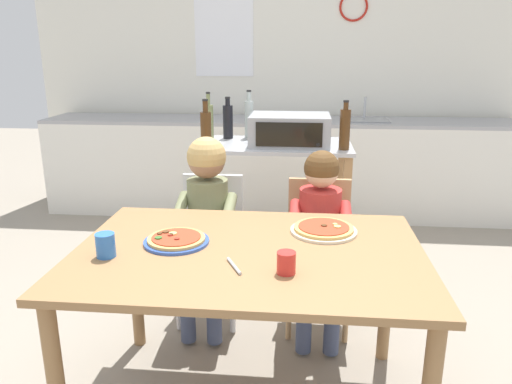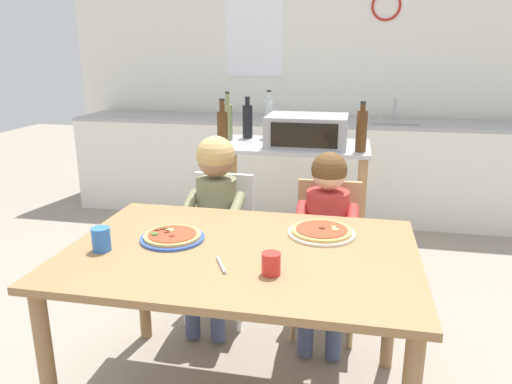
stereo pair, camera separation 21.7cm
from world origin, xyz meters
name	(u,v)px [view 2 (the right image)]	position (x,y,z in m)	size (l,w,h in m)	color
ground_plane	(283,281)	(0.00, 1.21, 0.00)	(12.13, 12.13, 0.00)	gray
back_wall_tiled	(314,66)	(0.00, 3.09, 1.35)	(4.84, 0.14, 2.70)	white
kitchen_counter	(307,167)	(0.00, 2.68, 0.44)	(4.36, 0.60, 1.09)	silver
kitchen_island_cart	(291,188)	(0.02, 1.40, 0.60)	(1.01, 0.57, 0.90)	#B7BABF
toaster_oven	(307,130)	(0.12, 1.37, 1.00)	(0.51, 0.39, 0.20)	#999BA0
bottle_slim_sauce	(222,127)	(-0.41, 1.23, 1.03)	(0.07, 0.07, 0.30)	#4C2D14
bottle_squat_spirits	(228,121)	(-0.43, 1.46, 1.03)	(0.06, 0.06, 0.33)	olive
bottle_brown_beer	(248,120)	(-0.32, 1.58, 1.03)	(0.07, 0.07, 0.29)	black
bottle_tall_green_wine	(362,130)	(0.46, 1.24, 1.03)	(0.07, 0.07, 0.30)	#4C2D14
bottle_clear_vinegar	(269,118)	(-0.18, 1.61, 1.04)	(0.06, 0.06, 0.33)	#ADB7B2
dining_table	(241,270)	(0.00, 0.00, 0.65)	(1.38, 0.95, 0.74)	olive
dining_chair_left	(221,235)	(-0.30, 0.77, 0.48)	(0.36, 0.36, 0.81)	silver
dining_chair_right	(326,246)	(0.30, 0.73, 0.48)	(0.36, 0.36, 0.81)	tan
child_in_olive_shirt	(214,206)	(-0.30, 0.65, 0.69)	(0.32, 0.42, 1.04)	#424C6B
child_in_red_shirt	(326,226)	(0.30, 0.61, 0.64)	(0.32, 0.42, 0.99)	#424C6B
pizza_plate_blue_rimmed	(172,237)	(-0.30, 0.04, 0.75)	(0.27, 0.27, 0.03)	#3356B7
pizza_plate_cream	(322,232)	(0.30, 0.22, 0.75)	(0.29, 0.29, 0.03)	beige
drinking_cup_red	(271,264)	(0.16, -0.20, 0.78)	(0.07, 0.07, 0.08)	red
drinking_cup_blue	(101,239)	(-0.54, -0.12, 0.79)	(0.07, 0.07, 0.09)	blue
serving_spoon	(221,265)	(-0.04, -0.17, 0.75)	(0.01, 0.01, 0.14)	#B7BABF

